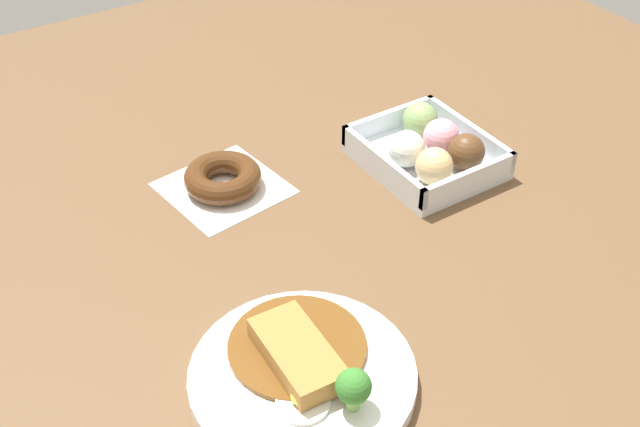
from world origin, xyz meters
The scene contains 4 objects.
ground_plane centered at (0.00, 0.00, 0.00)m, with size 1.60×1.60×0.00m, color brown.
curry_plate centered at (-0.15, 0.15, 0.01)m, with size 0.23×0.23×0.07m.
donut_box centered at (0.08, -0.20, 0.03)m, with size 0.18×0.16×0.06m.
chocolate_ring_donut centered at (0.18, 0.06, 0.02)m, with size 0.16×0.16×0.03m.
Camera 1 is at (-0.61, 0.42, 0.64)m, focal length 45.15 mm.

